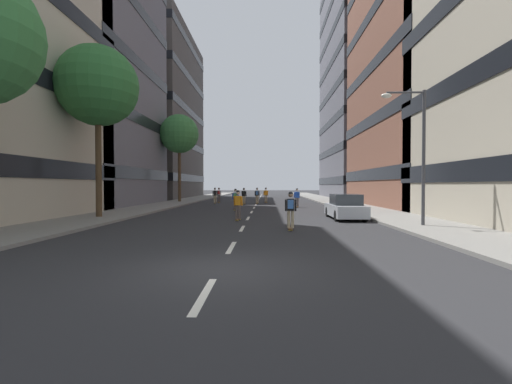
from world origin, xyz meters
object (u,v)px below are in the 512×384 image
Objects in this scene: skater_3 at (291,208)px; skater_4 at (297,197)px; skater_6 at (266,194)px; streetlamp_right at (416,142)px; skater_1 at (235,198)px; street_tree_near at (179,134)px; skater_0 at (219,194)px; parked_car_near at (345,208)px; skater_2 at (257,195)px; skater_5 at (238,204)px; street_tree_far at (98,86)px; skater_7 at (244,195)px; skater_8 at (215,195)px.

skater_4 is (1.68, 16.20, -0.03)m from skater_3.
streetlamp_right is at bearing -72.30° from skater_6.
skater_1 and skater_4 have the same top height.
skater_3 is (11.41, -24.48, -7.03)m from street_tree_near.
parked_car_near is at bearing -61.27° from skater_0.
skater_2 is at bearing 109.11° from parked_car_near.
skater_4 is 1.00× the size of skater_5.
skater_4 is (-4.42, 15.20, -3.15)m from streetlamp_right.
street_tree_far is 5.86× the size of skater_4.
skater_3 is at bearing -95.90° from skater_4.
street_tree_far is 5.86× the size of skater_3.
skater_4 is 12.77m from skater_5.
skater_4 is at bearing -32.30° from street_tree_near.
skater_5 is (8.62, -0.68, -7.11)m from street_tree_far.
skater_3 reaches higher than parked_car_near.
street_tree_far is at bearing 167.39° from streetlamp_right.
skater_2 is 1.96m from skater_7.
skater_0 is at bearing 105.47° from skater_3.
skater_7 is at bearing 63.91° from street_tree_far.
skater_3 is at bearing -56.64° from skater_5.
skater_6 is at bearing 110.52° from skater_4.
skater_1 is at bearing -98.31° from skater_2.
skater_3 is 1.00× the size of skater_4.
skater_6 is (5.51, -0.38, -0.03)m from skater_0.
skater_6 is at bearing 85.47° from skater_5.
skater_7 is at bearing -127.69° from skater_6.
street_tree_far is at bearing 156.67° from skater_3.
skater_2 reaches higher than parked_car_near.
skater_2 and skater_8 have the same top height.
skater_3 is at bearing -84.37° from skater_2.
skater_0 and skater_5 have the same top height.
skater_2 is (4.54, -2.01, 0.00)m from skater_0.
skater_0 is 1.59m from skater_8.
skater_0 is 1.00× the size of skater_3.
skater_6 is at bearing 59.19° from skater_2.
skater_6 is (0.97, 1.63, -0.03)m from skater_2.
skater_1 is 10.22m from skater_2.
streetlamp_right is 15.21m from skater_1.
skater_0 reaches higher than parked_car_near.
skater_6 and skater_7 have the same top height.
skater_4 is 1.00× the size of skater_6.
skater_3 is at bearing -87.06° from skater_6.
skater_5 is at bearing -91.88° from skater_2.
street_tree_far is 19.20m from skater_7.
street_tree_near is at bearing 122.26° from skater_1.
skater_2 is (-5.90, 17.02, 0.32)m from parked_car_near.
skater_0 is 4.96m from skater_2.
skater_4 is (-2.02, 10.89, 0.29)m from parked_car_near.
skater_8 is (4.45, -1.70, -7.06)m from street_tree_near.
skater_3 is at bearing -74.53° from skater_0.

